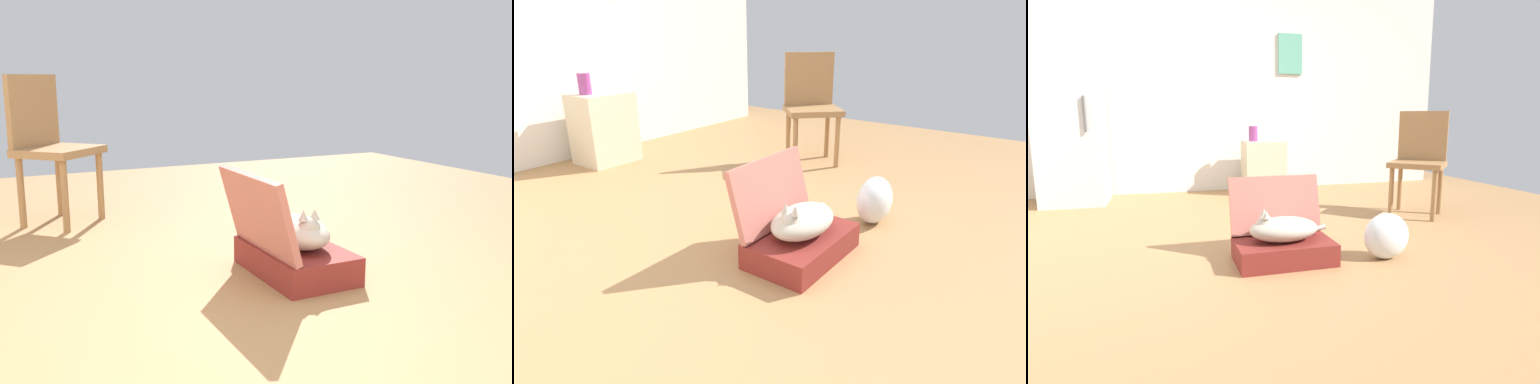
% 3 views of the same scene
% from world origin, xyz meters
% --- Properties ---
extents(ground_plane, '(7.68, 7.68, 0.00)m').
position_xyz_m(ground_plane, '(0.00, 0.00, 0.00)').
color(ground_plane, '#9E7247').
rests_on(ground_plane, ground).
extents(suitcase_base, '(0.62, 0.39, 0.14)m').
position_xyz_m(suitcase_base, '(0.22, -0.59, 0.07)').
color(suitcase_base, maroon).
rests_on(suitcase_base, ground).
extents(suitcase_lid, '(0.62, 0.14, 0.38)m').
position_xyz_m(suitcase_lid, '(0.22, -0.38, 0.33)').
color(suitcase_lid, '#B26356').
rests_on(suitcase_lid, suitcase_base).
extents(cat, '(0.52, 0.28, 0.21)m').
position_xyz_m(cat, '(0.22, -0.59, 0.22)').
color(cat, '#B2A899').
rests_on(cat, suitcase_base).
extents(plastic_bag_white, '(0.31, 0.21, 0.30)m').
position_xyz_m(plastic_bag_white, '(0.88, -0.72, 0.15)').
color(plastic_bag_white, silver).
rests_on(plastic_bag_white, ground).
extents(side_table, '(0.48, 0.40, 0.63)m').
position_xyz_m(side_table, '(0.68, 1.85, 0.32)').
color(side_table, beige).
rests_on(side_table, ground).
extents(vase_tall, '(0.11, 0.11, 0.18)m').
position_xyz_m(vase_tall, '(0.56, 1.86, 0.72)').
color(vase_tall, '#8C387A').
rests_on(vase_tall, side_table).
extents(chair, '(0.63, 0.63, 0.97)m').
position_xyz_m(chair, '(1.82, 0.34, 0.54)').
color(chair, olive).
rests_on(chair, ground).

